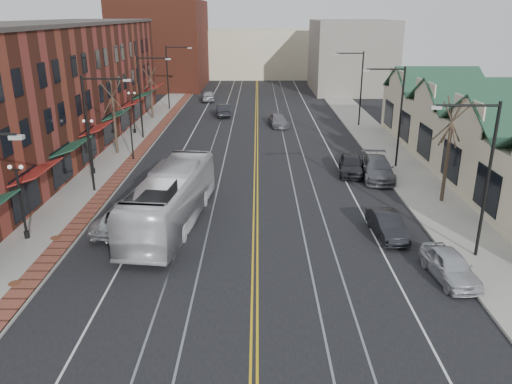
{
  "coord_description": "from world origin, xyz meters",
  "views": [
    {
      "loc": [
        0.13,
        -17.39,
        12.04
      ],
      "look_at": [
        0.03,
        10.5,
        2.0
      ],
      "focal_mm": 35.0,
      "sensor_mm": 36.0,
      "label": 1
    }
  ],
  "objects_px": {
    "parked_car_c": "(377,168)",
    "parked_car_d": "(351,164)",
    "parked_car_a": "(450,266)",
    "transit_bus": "(171,199)",
    "parked_suv": "(128,215)",
    "parked_car_b": "(387,225)"
  },
  "relations": [
    {
      "from": "transit_bus",
      "to": "parked_car_c",
      "type": "relative_size",
      "value": 2.16
    },
    {
      "from": "parked_car_c",
      "to": "parked_suv",
      "type": "bearing_deg",
      "value": -145.52
    },
    {
      "from": "parked_car_a",
      "to": "parked_suv",
      "type": "bearing_deg",
      "value": 154.48
    },
    {
      "from": "transit_bus",
      "to": "parked_car_d",
      "type": "xyz_separation_m",
      "value": [
        12.5,
        10.11,
        -0.9
      ]
    },
    {
      "from": "parked_car_d",
      "to": "parked_car_b",
      "type": "bearing_deg",
      "value": -82.6
    },
    {
      "from": "parked_car_c",
      "to": "parked_car_d",
      "type": "xyz_separation_m",
      "value": [
        -1.8,
        1.12,
        -0.03
      ]
    },
    {
      "from": "parked_car_c",
      "to": "parked_car_d",
      "type": "height_order",
      "value": "parked_car_c"
    },
    {
      "from": "parked_car_d",
      "to": "parked_car_c",
      "type": "bearing_deg",
      "value": -24.47
    },
    {
      "from": "parked_car_b",
      "to": "parked_car_c",
      "type": "distance_m",
      "value": 10.71
    },
    {
      "from": "parked_car_c",
      "to": "parked_car_a",
      "type": "bearing_deg",
      "value": -84.96
    },
    {
      "from": "parked_car_b",
      "to": "parked_car_c",
      "type": "relative_size",
      "value": 0.74
    },
    {
      "from": "transit_bus",
      "to": "parked_suv",
      "type": "height_order",
      "value": "transit_bus"
    },
    {
      "from": "parked_car_b",
      "to": "parked_car_d",
      "type": "xyz_separation_m",
      "value": [
        0.0,
        11.68,
        0.1
      ]
    },
    {
      "from": "parked_car_a",
      "to": "parked_car_b",
      "type": "height_order",
      "value": "parked_car_a"
    },
    {
      "from": "transit_bus",
      "to": "parked_car_b",
      "type": "height_order",
      "value": "transit_bus"
    },
    {
      "from": "transit_bus",
      "to": "parked_car_b",
      "type": "xyz_separation_m",
      "value": [
        12.5,
        -1.57,
        -1.0
      ]
    },
    {
      "from": "parked_car_a",
      "to": "transit_bus",
      "type": "bearing_deg",
      "value": 149.73
    },
    {
      "from": "parked_car_a",
      "to": "parked_car_d",
      "type": "relative_size",
      "value": 0.89
    },
    {
      "from": "parked_suv",
      "to": "parked_car_b",
      "type": "xyz_separation_m",
      "value": [
        15.0,
        -1.08,
        -0.13
      ]
    },
    {
      "from": "parked_suv",
      "to": "parked_car_b",
      "type": "bearing_deg",
      "value": -176.44
    },
    {
      "from": "transit_bus",
      "to": "parked_car_d",
      "type": "distance_m",
      "value": 16.1
    },
    {
      "from": "parked_car_a",
      "to": "parked_car_b",
      "type": "bearing_deg",
      "value": 104.27
    }
  ]
}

